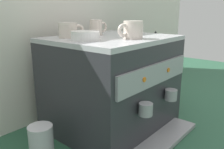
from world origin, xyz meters
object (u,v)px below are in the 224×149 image
(ceramic_cup_2, at_px, (69,30))
(ceramic_cup_1, at_px, (132,30))
(espresso_machine, at_px, (113,83))
(milk_pitcher, at_px, (41,144))
(ceramic_bowl_1, at_px, (133,31))
(ceramic_cup_0, at_px, (97,27))
(ceramic_bowl_0, at_px, (85,36))
(coffee_grinder, at_px, (154,68))

(ceramic_cup_2, bearing_deg, ceramic_cup_1, -58.83)
(espresso_machine, distance_m, milk_pitcher, 0.44)
(ceramic_bowl_1, bearing_deg, ceramic_cup_0, 147.69)
(ceramic_bowl_0, xyz_separation_m, ceramic_bowl_1, (0.35, 0.01, -0.00))
(ceramic_cup_1, height_order, ceramic_bowl_0, ceramic_cup_1)
(ceramic_cup_2, xyz_separation_m, milk_pitcher, (-0.26, -0.11, -0.41))
(ceramic_bowl_1, bearing_deg, ceramic_cup_1, -146.00)
(ceramic_cup_0, bearing_deg, espresso_machine, -92.00)
(ceramic_cup_1, bearing_deg, milk_pitcher, 162.31)
(ceramic_cup_1, height_order, milk_pitcher, ceramic_cup_1)
(ceramic_bowl_0, height_order, milk_pitcher, ceramic_bowl_0)
(coffee_grinder, bearing_deg, ceramic_cup_1, -161.77)
(coffee_grinder, relative_size, milk_pitcher, 2.93)
(espresso_machine, distance_m, ceramic_cup_1, 0.29)
(ceramic_cup_0, relative_size, ceramic_bowl_1, 0.95)
(ceramic_bowl_1, height_order, coffee_grinder, ceramic_bowl_1)
(ceramic_cup_2, bearing_deg, coffee_grinder, -8.26)
(ceramic_bowl_1, xyz_separation_m, coffee_grinder, (0.29, 0.03, -0.25))
(ceramic_cup_0, bearing_deg, coffee_grinder, -9.19)
(ceramic_cup_1, height_order, ceramic_bowl_1, ceramic_cup_1)
(milk_pitcher, bearing_deg, ceramic_cup_0, 13.20)
(ceramic_bowl_1, relative_size, coffee_grinder, 0.24)
(milk_pitcher, bearing_deg, ceramic_bowl_0, -4.32)
(espresso_machine, relative_size, coffee_grinder, 1.29)
(ceramic_cup_0, bearing_deg, milk_pitcher, -166.80)
(espresso_machine, distance_m, coffee_grinder, 0.46)
(ceramic_cup_0, xyz_separation_m, ceramic_bowl_1, (0.17, -0.10, -0.02))
(espresso_machine, xyz_separation_m, ceramic_cup_2, (-0.16, 0.12, 0.26))
(ceramic_bowl_1, bearing_deg, coffee_grinder, 6.31)
(ceramic_cup_1, height_order, coffee_grinder, ceramic_cup_1)
(espresso_machine, bearing_deg, ceramic_cup_1, -95.66)
(ceramic_bowl_0, bearing_deg, espresso_machine, 2.74)
(ceramic_cup_0, xyz_separation_m, coffee_grinder, (0.45, -0.07, -0.28))
(ceramic_cup_1, xyz_separation_m, ceramic_bowl_1, (0.18, 0.12, -0.02))
(espresso_machine, xyz_separation_m, ceramic_bowl_0, (-0.18, -0.01, 0.25))
(ceramic_bowl_0, bearing_deg, ceramic_cup_1, -33.01)
(espresso_machine, xyz_separation_m, ceramic_cup_0, (0.00, 0.11, 0.27))
(ceramic_cup_0, bearing_deg, ceramic_bowl_1, -32.31)
(coffee_grinder, bearing_deg, ceramic_bowl_1, -173.69)
(espresso_machine, xyz_separation_m, milk_pitcher, (-0.42, 0.01, -0.15))
(ceramic_cup_1, distance_m, milk_pitcher, 0.59)
(ceramic_bowl_0, distance_m, milk_pitcher, 0.46)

